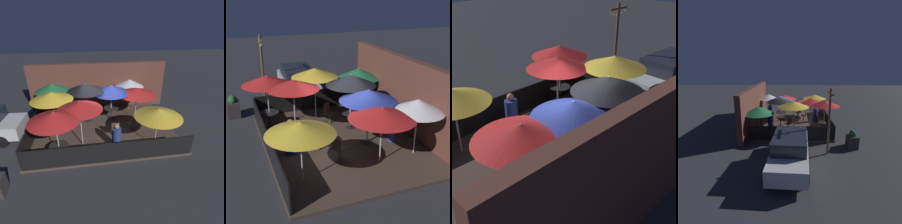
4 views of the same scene
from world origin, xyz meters
TOP-DOWN VIEW (x-y plane):
  - ground_plane at (0.00, 0.00)m, footprint 60.00×60.00m
  - patio_deck at (0.00, 0.00)m, footprint 7.50×5.65m
  - building_wall at (0.00, 3.06)m, footprint 9.10×0.36m
  - fence_front at (0.00, -2.78)m, footprint 7.30×0.05m
  - fence_side_left at (-3.70, 0.00)m, footprint 0.05×5.45m
  - patio_umbrella_0 at (0.54, 0.98)m, footprint 2.19×2.19m
  - patio_umbrella_1 at (-2.18, -2.30)m, footprint 2.06×2.06m
  - patio_umbrella_2 at (-0.91, 0.90)m, footprint 2.06×2.06m
  - patio_umbrella_3 at (2.20, -2.06)m, footprint 2.14×2.14m
  - patio_umbrella_4 at (-2.96, 2.18)m, footprint 2.09×2.09m
  - patio_umbrella_5 at (-2.59, -0.12)m, footprint 2.10×2.10m
  - patio_umbrella_6 at (2.01, 0.76)m, footprint 2.28×2.28m
  - patio_umbrella_7 at (-1.22, -1.43)m, footprint 2.06×2.06m
  - patio_umbrella_8 at (1.92, 2.20)m, footprint 1.89×1.89m
  - dining_table_0 at (0.54, 0.98)m, footprint 0.91×0.91m
  - dining_table_1 at (-2.18, -2.30)m, footprint 0.82×0.82m
  - dining_table_2 at (-0.91, 0.90)m, footprint 0.72×0.72m
  - patio_chair_0 at (-1.87, 2.22)m, footprint 0.56×0.56m
  - patio_chair_1 at (1.48, -0.59)m, footprint 0.55×0.55m
  - patio_chair_2 at (0.45, -1.05)m, footprint 0.42×0.42m
  - patio_chair_3 at (-1.78, 0.23)m, footprint 0.56×0.56m
  - patron_0 at (0.78, 1.95)m, footprint 0.46×0.46m
  - patron_1 at (0.36, -1.96)m, footprint 0.59×0.59m
  - patron_2 at (-2.23, 1.51)m, footprint 0.54×0.54m

SIDE VIEW (x-z plane):
  - ground_plane at x=0.00m, z-range 0.00..0.00m
  - patio_deck at x=0.00m, z-range 0.00..0.12m
  - fence_front at x=0.00m, z-range 0.12..1.07m
  - fence_side_left at x=-3.70m, z-range 0.12..1.07m
  - patio_chair_3 at x=-1.78m, z-range 0.16..1.07m
  - patio_chair_0 at x=-1.87m, z-range 0.16..1.08m
  - patio_chair_2 at x=0.45m, z-range 0.16..1.08m
  - patio_chair_1 at x=1.48m, z-range 0.16..1.10m
  - dining_table_2 at x=-0.91m, z-range 0.32..1.03m
  - dining_table_1 at x=-2.18m, z-range 0.33..1.05m
  - dining_table_0 at x=0.54m, z-range 0.34..1.07m
  - patron_1 at x=0.36m, z-range 0.05..1.39m
  - patron_2 at x=-2.23m, z-range 0.05..1.41m
  - patron_0 at x=0.78m, z-range 0.06..1.46m
  - building_wall at x=0.00m, z-range 0.00..3.13m
  - patio_umbrella_4 at x=-2.96m, z-range 0.89..2.93m
  - patio_umbrella_6 at x=2.01m, z-range 0.93..2.93m
  - patio_umbrella_3 at x=2.20m, z-range 0.93..2.94m
  - patio_umbrella_8 at x=1.92m, z-range 0.92..3.00m
  - patio_umbrella_0 at x=0.54m, z-range 0.98..3.12m
  - patio_umbrella_7 at x=-1.22m, z-range 1.08..3.39m
  - patio_umbrella_1 at x=-2.18m, z-range 1.08..3.40m
  - patio_umbrella_5 at x=-2.59m, z-range 1.08..3.42m
  - patio_umbrella_2 at x=-0.91m, z-range 1.08..3.44m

